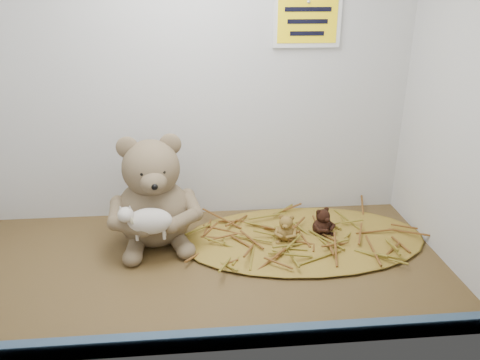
{
  "coord_description": "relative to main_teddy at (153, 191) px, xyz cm",
  "views": [
    {
      "loc": [
        0.19,
        -98.98,
        62.36
      ],
      "look_at": [
        9.75,
        3.89,
        20.61
      ],
      "focal_mm": 35.0,
      "sensor_mm": 36.0,
      "label": 1
    }
  ],
  "objects": [
    {
      "name": "straw_bed",
      "position": [
        39.54,
        -3.14,
        -14.11
      ],
      "size": [
        65.54,
        38.05,
        1.27
      ],
      "primitive_type": "ellipsoid",
      "color": "brown",
      "rests_on": "shelf_floor"
    },
    {
      "name": "front_rail",
      "position": [
        12.02,
        -41.77,
        -12.95
      ],
      "size": [
        119.28,
        2.2,
        3.6
      ],
      "primitive_type": "cube",
      "color": "#3B5371",
      "rests_on": "shelf_floor"
    },
    {
      "name": "alcove_shell",
      "position": [
        12.02,
        -3.97,
        30.25
      ],
      "size": [
        120.4,
        60.2,
        90.4
      ],
      "color": "#412E16",
      "rests_on": "ground"
    },
    {
      "name": "main_teddy",
      "position": [
        0.0,
        0.0,
        0.0
      ],
      "size": [
        27.55,
        28.64,
        29.49
      ],
      "primitive_type": null,
      "rotation": [
        0.0,
        0.0,
        0.16
      ],
      "color": "#79614A",
      "rests_on": "shelf_floor"
    },
    {
      "name": "mini_teddy_brown",
      "position": [
        44.71,
        -1.89,
        -9.64
      ],
      "size": [
        8.52,
        8.67,
        7.67
      ],
      "primitive_type": null,
      "rotation": [
        0.0,
        0.0,
        0.49
      ],
      "color": "black",
      "rests_on": "straw_bed"
    },
    {
      "name": "wall_sign",
      "position": [
        42.02,
        16.43,
        40.25
      ],
      "size": [
        16.0,
        1.2,
        11.0
      ],
      "primitive_type": "cube",
      "color": "yellow",
      "rests_on": "back_wall"
    },
    {
      "name": "mini_teddy_tan",
      "position": [
        34.38,
        -4.39,
        -9.78
      ],
      "size": [
        7.7,
        7.91,
        7.39
      ],
      "primitive_type": null,
      "rotation": [
        0.0,
        0.0,
        -0.34
      ],
      "color": "brown",
      "rests_on": "straw_bed"
    },
    {
      "name": "toy_lamb",
      "position": [
        0.0,
        -10.57,
        -3.36
      ],
      "size": [
        13.97,
        8.52,
        9.02
      ],
      "primitive_type": null,
      "color": "silver",
      "rests_on": "main_teddy"
    }
  ]
}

